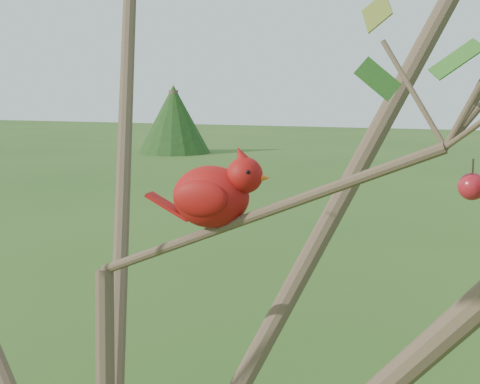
{
  "coord_description": "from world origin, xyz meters",
  "views": [
    {
      "loc": [
        0.64,
        -0.91,
        2.28
      ],
      "look_at": [
        0.23,
        0.09,
        2.11
      ],
      "focal_mm": 50.0,
      "sensor_mm": 36.0,
      "label": 1
    }
  ],
  "objects": [
    {
      "name": "crabapple_tree",
      "position": [
        0.03,
        -0.02,
        2.12
      ],
      "size": [
        2.35,
        2.05,
        2.95
      ],
      "color": "#3E2E21",
      "rests_on": "ground"
    },
    {
      "name": "cardinal",
      "position": [
        0.18,
        0.08,
        2.11
      ],
      "size": [
        0.22,
        0.12,
        0.15
      ],
      "rotation": [
        0.0,
        0.0,
        0.11
      ],
      "color": "#A0100D",
      "rests_on": "ground"
    }
  ]
}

